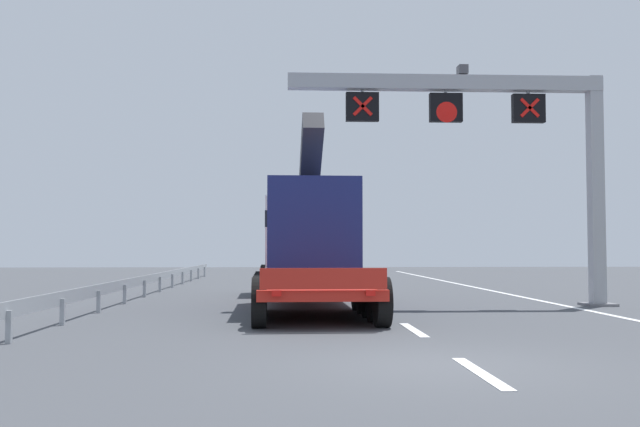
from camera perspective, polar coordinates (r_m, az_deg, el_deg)
The scene contains 6 objects.
ground at distance 11.02m, azimuth 8.94°, elevation -11.79°, with size 112.00×112.00×0.00m, color #424449.
lane_markings at distance 23.21m, azimuth 4.01°, elevation -7.05°, with size 0.20×39.26×0.01m.
edge_line_right at distance 24.22m, azimuth 17.68°, elevation -6.75°, with size 0.20×63.00×0.01m, color silver.
overhead_lane_gantry at distance 22.52m, azimuth 13.67°, elevation 6.98°, with size 9.83×0.90×7.29m.
heavy_haul_truck_red at distance 23.10m, azimuth -1.23°, elevation -2.16°, with size 3.28×14.11×5.30m.
guardrail_left at distance 27.81m, azimuth -13.28°, elevation -5.14°, with size 0.13×37.31×0.76m.
Camera 1 is at (-2.18, -10.66, 1.73)m, focal length 40.20 mm.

